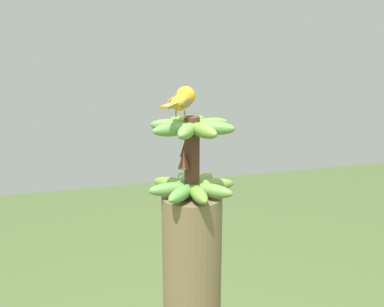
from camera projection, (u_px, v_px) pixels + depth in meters
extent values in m
cylinder|color=#4C2D1E|center=(192.00, 157.00, 1.55)|extent=(0.05, 0.05, 0.26)
ellipsoid|color=#5C923F|center=(171.00, 189.00, 1.55)|extent=(0.05, 0.15, 0.04)
ellipsoid|color=#5D9A44|center=(181.00, 194.00, 1.51)|extent=(0.14, 0.13, 0.04)
ellipsoid|color=olive|center=(199.00, 194.00, 1.51)|extent=(0.15, 0.05, 0.04)
ellipsoid|color=#679043|center=(212.00, 190.00, 1.54)|extent=(0.13, 0.14, 0.04)
ellipsoid|color=olive|center=(213.00, 185.00, 1.59)|extent=(0.05, 0.15, 0.04)
ellipsoid|color=olive|center=(202.00, 181.00, 1.63)|extent=(0.14, 0.13, 0.04)
ellipsoid|color=#5C973F|center=(186.00, 181.00, 1.64)|extent=(0.15, 0.05, 0.04)
ellipsoid|color=olive|center=(173.00, 184.00, 1.61)|extent=(0.13, 0.14, 0.04)
ellipsoid|color=#669B3B|center=(209.00, 125.00, 1.55)|extent=(0.08, 0.15, 0.04)
ellipsoid|color=#5E9A41|center=(197.00, 123.00, 1.58)|extent=(0.15, 0.11, 0.04)
ellipsoid|color=#5D993B|center=(182.00, 123.00, 1.58)|extent=(0.15, 0.08, 0.04)
ellipsoid|color=olive|center=(172.00, 126.00, 1.54)|extent=(0.11, 0.15, 0.04)
ellipsoid|color=#5C9543|center=(174.00, 129.00, 1.49)|extent=(0.08, 0.15, 0.04)
ellipsoid|color=#699945|center=(187.00, 131.00, 1.46)|extent=(0.15, 0.11, 0.04)
ellipsoid|color=olive|center=(203.00, 131.00, 1.47)|extent=(0.15, 0.08, 0.04)
ellipsoid|color=#5D903E|center=(212.00, 128.00, 1.51)|extent=(0.11, 0.15, 0.04)
cone|color=brown|center=(184.00, 159.00, 1.52)|extent=(0.04, 0.04, 0.06)
cone|color=#4C2D1E|center=(185.00, 148.00, 1.57)|extent=(0.04, 0.04, 0.06)
cylinder|color=#C68933|center=(185.00, 114.00, 1.50)|extent=(0.00, 0.00, 0.02)
cylinder|color=#C68933|center=(176.00, 113.00, 1.51)|extent=(0.01, 0.01, 0.02)
ellipsoid|color=orange|center=(180.00, 102.00, 1.49)|extent=(0.12, 0.10, 0.05)
ellipsoid|color=olive|center=(187.00, 103.00, 1.48)|extent=(0.07, 0.05, 0.03)
ellipsoid|color=olive|center=(172.00, 102.00, 1.50)|extent=(0.07, 0.05, 0.03)
cube|color=olive|center=(169.00, 106.00, 1.41)|extent=(0.08, 0.07, 0.01)
sphere|color=orange|center=(186.00, 96.00, 1.54)|extent=(0.06, 0.06, 0.06)
sphere|color=black|center=(180.00, 94.00, 1.55)|extent=(0.01, 0.01, 0.01)
cone|color=orange|center=(190.00, 94.00, 1.57)|extent=(0.04, 0.04, 0.02)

